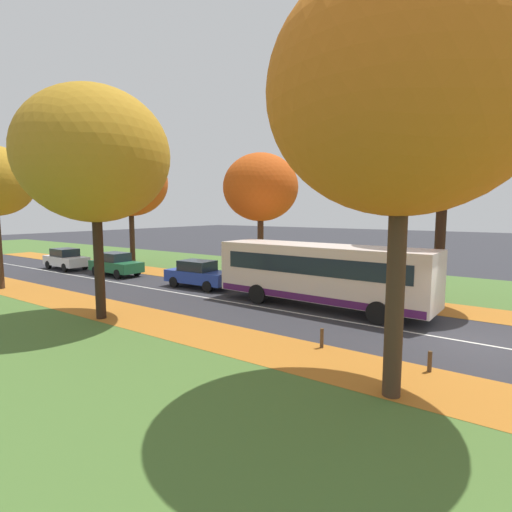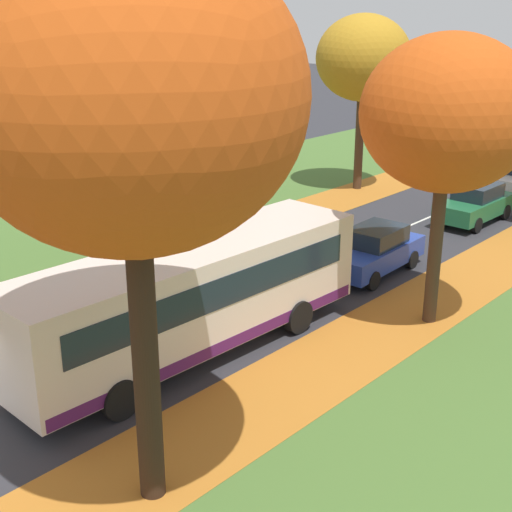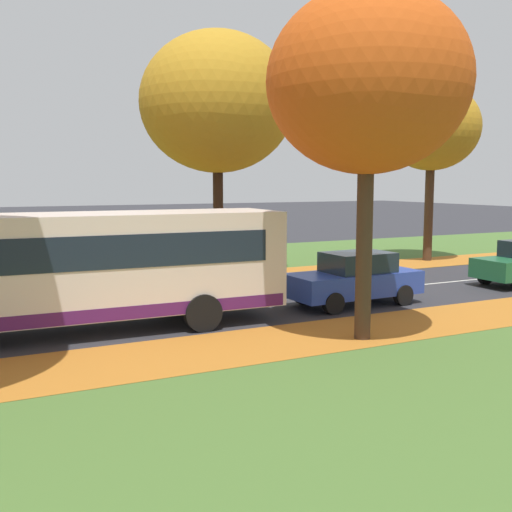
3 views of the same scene
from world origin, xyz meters
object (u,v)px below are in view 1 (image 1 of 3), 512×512
bollard_second (430,362)px  bollard_third (322,338)px  tree_right_nearest (445,149)px  car_white_third_in_line (66,259)px  tree_right_near (261,188)px  car_green_following (116,264)px  tree_left_near (94,155)px  bus (322,272)px  tree_left_nearest (403,93)px  tree_right_mid (130,183)px  car_blue_lead (199,274)px

bollard_second → bollard_third: bearing=89.2°
tree_right_nearest → car_white_third_in_line: bearing=98.4°
tree_right_near → car_green_following: tree_right_near is taller
tree_left_near → car_green_following: tree_left_near is taller
bus → car_white_third_in_line: bus is taller
tree_right_near → tree_left_nearest: bearing=-133.5°
bollard_third → bus: size_ratio=0.06×
tree_left_near → tree_right_mid: 16.53m
bollard_third → car_green_following: car_green_following is taller
tree_right_nearest → tree_right_near: 10.57m
tree_left_near → car_blue_lead: tree_left_near is taller
bus → bollard_second: bearing=-131.1°
bus → car_blue_lead: bearing=88.1°
tree_left_near → tree_right_mid: size_ratio=1.01×
bollard_third → bus: (5.15, 2.54, 1.36)m
tree_right_nearest → bus: (-3.62, 4.44, -5.75)m
bollard_second → car_white_third_in_line: car_white_third_in_line is taller
tree_right_mid → car_blue_lead: bearing=-108.4°
tree_right_near → car_green_following: 11.86m
bollard_third → car_blue_lead: car_blue_lead is taller
bollard_second → bus: size_ratio=0.06×
tree_left_nearest → tree_left_near: tree_left_nearest is taller
tree_left_nearest → tree_right_nearest: 10.97m
tree_right_near → car_white_third_in_line: bearing=103.9°
tree_right_near → bollard_second: 15.94m
tree_left_nearest → tree_right_nearest: bearing=5.5°
tree_left_nearest → car_white_third_in_line: size_ratio=2.38×
tree_right_near → car_white_third_in_line: (-3.92, 15.88, -5.19)m
car_blue_lead → tree_left_nearest: bearing=-118.9°
car_green_following → tree_right_nearest: bearing=-80.3°
tree_right_mid → bus: (-3.89, -19.06, -5.12)m
tree_left_near → car_green_following: size_ratio=2.28×
tree_left_near → bollard_second: bearing=-81.0°
tree_left_nearest → car_blue_lead: size_ratio=2.39×
tree_left_near → tree_right_mid: tree_left_near is taller
tree_left_nearest → car_white_third_in_line: tree_left_nearest is taller
bollard_third → tree_right_near: bearing=44.3°
bollard_second → bollard_third: size_ratio=0.91×
tree_right_near → bollard_second: size_ratio=13.15×
tree_right_near → bollard_second: tree_right_near is taller
tree_left_near → car_blue_lead: 9.72m
tree_left_nearest → car_green_following: tree_left_nearest is taller
bollard_second → car_green_following: car_green_following is taller
car_white_third_in_line → bus: bearing=-89.3°
tree_left_nearest → bus: 10.72m
car_blue_lead → car_white_third_in_line: 13.72m
bollard_second → car_blue_lead: car_blue_lead is taller
tree_right_near → bollard_third: size_ratio=11.99×
tree_left_near → car_blue_lead: bearing=10.4°
bus → tree_left_nearest: bearing=-143.0°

